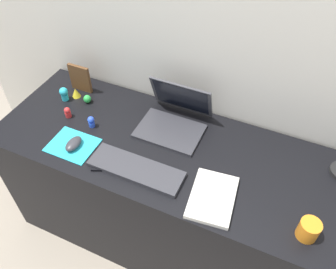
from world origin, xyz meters
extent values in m
plane|color=gray|center=(0.00, 0.00, 0.00)|extent=(6.00, 6.00, 0.00)
cube|color=silver|center=(0.00, 0.35, 0.74)|extent=(2.88, 0.05, 1.49)
cube|color=black|center=(0.00, 0.00, 0.37)|extent=(1.68, 0.61, 0.74)
cube|color=#333338|center=(-0.06, 0.10, 0.75)|extent=(0.30, 0.21, 0.01)
cube|color=#333338|center=(-0.06, 0.24, 0.85)|extent=(0.30, 0.08, 0.19)
cube|color=black|center=(-0.06, 0.23, 0.85)|extent=(0.27, 0.06, 0.17)
cube|color=#333338|center=(-0.10, -0.17, 0.75)|extent=(0.41, 0.13, 0.02)
cube|color=#28B7CC|center=(-0.43, -0.16, 0.74)|extent=(0.21, 0.17, 0.00)
ellipsoid|color=#333338|center=(-0.41, -0.17, 0.76)|extent=(0.06, 0.10, 0.03)
cube|color=black|center=(-0.26, -0.18, 0.74)|extent=(0.11, 0.14, 0.01)
cube|color=silver|center=(0.24, -0.17, 0.75)|extent=(0.20, 0.26, 0.02)
cube|color=brown|center=(-0.61, 0.20, 0.81)|extent=(0.12, 0.02, 0.15)
cylinder|color=orange|center=(0.60, -0.18, 0.78)|extent=(0.08, 0.08, 0.08)
ellipsoid|color=green|center=(-0.53, 0.12, 0.76)|extent=(0.04, 0.04, 0.04)
cone|color=yellow|center=(-0.61, 0.14, 0.76)|extent=(0.04, 0.04, 0.05)
cylinder|color=#28B7CC|center=(-0.65, 0.09, 0.76)|extent=(0.03, 0.03, 0.03)
sphere|color=#28B7CC|center=(-0.65, 0.09, 0.79)|extent=(0.04, 0.04, 0.04)
cylinder|color=blue|center=(-0.41, -0.02, 0.75)|extent=(0.03, 0.03, 0.03)
sphere|color=blue|center=(-0.41, -0.02, 0.78)|extent=(0.03, 0.03, 0.03)
cylinder|color=red|center=(-0.56, -0.01, 0.75)|extent=(0.03, 0.03, 0.03)
sphere|color=red|center=(-0.56, -0.01, 0.78)|extent=(0.03, 0.03, 0.03)
camera|label=1|loc=(0.40, -0.94, 1.89)|focal=36.83mm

